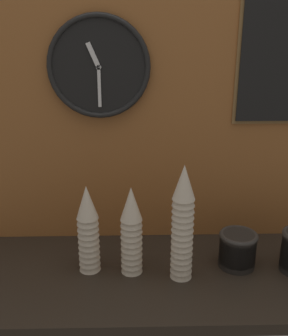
% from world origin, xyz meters
% --- Properties ---
extents(ground_plane, '(1.60, 0.56, 0.04)m').
position_xyz_m(ground_plane, '(0.00, 0.00, -0.02)').
color(ground_plane, black).
extents(wall_tiled_back, '(1.60, 0.03, 1.05)m').
position_xyz_m(wall_tiled_back, '(0.00, 0.27, 0.53)').
color(wall_tiled_back, '#A3602D').
rests_on(wall_tiled_back, ground_plane).
extents(cup_stack_center_right, '(0.07, 0.07, 0.41)m').
position_xyz_m(cup_stack_center_right, '(0.08, -0.03, 0.20)').
color(cup_stack_center_right, beige).
rests_on(cup_stack_center_right, ground_plane).
extents(cup_stack_center, '(0.07, 0.07, 0.32)m').
position_xyz_m(cup_stack_center, '(-0.08, -0.00, 0.16)').
color(cup_stack_center, beige).
rests_on(cup_stack_center, ground_plane).
extents(cup_stack_center_left, '(0.07, 0.07, 0.32)m').
position_xyz_m(cup_stack_center_left, '(-0.23, 0.02, 0.16)').
color(cup_stack_center_left, beige).
rests_on(cup_stack_center_left, ground_plane).
extents(bowl_stack_right, '(0.14, 0.14, 0.13)m').
position_xyz_m(bowl_stack_right, '(0.29, 0.03, 0.07)').
color(bowl_stack_right, black).
rests_on(bowl_stack_right, ground_plane).
extents(wall_clock, '(0.36, 0.03, 0.36)m').
position_xyz_m(wall_clock, '(-0.19, 0.23, 0.67)').
color(wall_clock, black).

